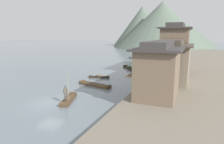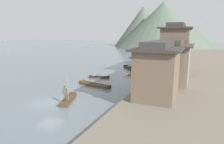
{
  "view_description": "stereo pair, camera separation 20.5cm",
  "coord_description": "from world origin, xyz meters",
  "px_view_note": "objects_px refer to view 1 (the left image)",
  "views": [
    {
      "loc": [
        14.61,
        -16.84,
        7.56
      ],
      "look_at": [
        3.31,
        10.26,
        1.98
      ],
      "focal_mm": 31.87,
      "sensor_mm": 36.0,
      "label": 1
    },
    {
      "loc": [
        14.8,
        -16.76,
        7.56
      ],
      "look_at": [
        3.31,
        10.26,
        1.98
      ],
      "focal_mm": 31.87,
      "sensor_mm": 36.0,
      "label": 2
    }
  ],
  "objects_px": {
    "boat_midriver_drifting": "(99,77)",
    "house_waterfront_narrow": "(177,47)",
    "boat_moored_second": "(95,85)",
    "house_waterfront_tall": "(174,49)",
    "house_waterfront_nearest": "(158,70)",
    "house_waterfront_second": "(171,61)",
    "boat_foreground_poled": "(69,100)",
    "boat_midriver_upstream": "(129,68)",
    "boat_moored_third": "(147,74)",
    "boatman_person": "(66,91)",
    "boat_moored_far": "(136,57)",
    "boat_moored_nearest": "(165,57)"
  },
  "relations": [
    {
      "from": "boat_moored_far",
      "to": "boat_midriver_upstream",
      "type": "bearing_deg",
      "value": -78.6
    },
    {
      "from": "boatman_person",
      "to": "house_waterfront_tall",
      "type": "height_order",
      "value": "house_waterfront_tall"
    },
    {
      "from": "boat_midriver_drifting",
      "to": "boat_moored_second",
      "type": "bearing_deg",
      "value": -70.52
    },
    {
      "from": "boat_moored_far",
      "to": "house_waterfront_narrow",
      "type": "bearing_deg",
      "value": -52.92
    },
    {
      "from": "boat_moored_third",
      "to": "boat_midriver_upstream",
      "type": "relative_size",
      "value": 0.83
    },
    {
      "from": "boat_moored_second",
      "to": "house_waterfront_second",
      "type": "distance_m",
      "value": 11.71
    },
    {
      "from": "boat_moored_third",
      "to": "boat_foreground_poled",
      "type": "bearing_deg",
      "value": -104.48
    },
    {
      "from": "boat_midriver_upstream",
      "to": "house_waterfront_second",
      "type": "distance_m",
      "value": 16.04
    },
    {
      "from": "boat_moored_third",
      "to": "house_waterfront_narrow",
      "type": "bearing_deg",
      "value": 54.37
    },
    {
      "from": "house_waterfront_nearest",
      "to": "house_waterfront_second",
      "type": "bearing_deg",
      "value": 86.71
    },
    {
      "from": "boat_moored_third",
      "to": "house_waterfront_tall",
      "type": "xyz_separation_m",
      "value": [
        4.83,
        -0.44,
        4.9
      ]
    },
    {
      "from": "boat_foreground_poled",
      "to": "house_waterfront_second",
      "type": "distance_m",
      "value": 15.6
    },
    {
      "from": "house_waterfront_nearest",
      "to": "boat_moored_far",
      "type": "bearing_deg",
      "value": 109.0
    },
    {
      "from": "house_waterfront_second",
      "to": "house_waterfront_nearest",
      "type": "bearing_deg",
      "value": -93.29
    },
    {
      "from": "house_waterfront_nearest",
      "to": "house_waterfront_narrow",
      "type": "distance_m",
      "value": 21.72
    },
    {
      "from": "house_waterfront_nearest",
      "to": "house_waterfront_second",
      "type": "xyz_separation_m",
      "value": [
        0.46,
        7.99,
        -0.01
      ]
    },
    {
      "from": "boat_foreground_poled",
      "to": "boat_moored_third",
      "type": "bearing_deg",
      "value": 75.52
    },
    {
      "from": "boat_midriver_upstream",
      "to": "boat_midriver_drifting",
      "type": "bearing_deg",
      "value": -100.14
    },
    {
      "from": "boat_moored_nearest",
      "to": "house_waterfront_narrow",
      "type": "bearing_deg",
      "value": -77.24
    },
    {
      "from": "boat_midriver_upstream",
      "to": "house_waterfront_narrow",
      "type": "distance_m",
      "value": 11.0
    },
    {
      "from": "boat_moored_far",
      "to": "boat_midriver_upstream",
      "type": "xyz_separation_m",
      "value": [
        4.04,
        -20.03,
        0.03
      ]
    },
    {
      "from": "house_waterfront_tall",
      "to": "house_waterfront_narrow",
      "type": "height_order",
      "value": "same"
    },
    {
      "from": "boat_midriver_drifting",
      "to": "house_waterfront_narrow",
      "type": "distance_m",
      "value": 18.0
    },
    {
      "from": "boat_moored_nearest",
      "to": "boat_midriver_drifting",
      "type": "relative_size",
      "value": 1.11
    },
    {
      "from": "boat_moored_second",
      "to": "house_waterfront_tall",
      "type": "bearing_deg",
      "value": 47.75
    },
    {
      "from": "boat_moored_second",
      "to": "boat_moored_third",
      "type": "bearing_deg",
      "value": 65.57
    },
    {
      "from": "boat_moored_nearest",
      "to": "boat_midriver_upstream",
      "type": "xyz_separation_m",
      "value": [
        -4.49,
        -25.04,
        0.11
      ]
    },
    {
      "from": "boat_moored_nearest",
      "to": "boat_moored_second",
      "type": "distance_m",
      "value": 41.53
    },
    {
      "from": "boatman_person",
      "to": "house_waterfront_second",
      "type": "distance_m",
      "value": 15.89
    },
    {
      "from": "boatman_person",
      "to": "boat_moored_third",
      "type": "height_order",
      "value": "boatman_person"
    },
    {
      "from": "boat_midriver_drifting",
      "to": "house_waterfront_nearest",
      "type": "distance_m",
      "value": 15.09
    },
    {
      "from": "boat_moored_third",
      "to": "house_waterfront_nearest",
      "type": "bearing_deg",
      "value": -73.17
    },
    {
      "from": "boatman_person",
      "to": "house_waterfront_nearest",
      "type": "height_order",
      "value": "house_waterfront_nearest"
    },
    {
      "from": "boat_foreground_poled",
      "to": "boat_moored_far",
      "type": "distance_m",
      "value": 43.69
    },
    {
      "from": "house_waterfront_nearest",
      "to": "house_waterfront_tall",
      "type": "height_order",
      "value": "house_waterfront_tall"
    },
    {
      "from": "boatman_person",
      "to": "house_waterfront_second",
      "type": "xyz_separation_m",
      "value": [
        9.53,
        12.52,
        2.23
      ]
    },
    {
      "from": "boat_moored_nearest",
      "to": "boat_midriver_drifting",
      "type": "height_order",
      "value": "boat_midriver_drifting"
    },
    {
      "from": "boat_moored_third",
      "to": "house_waterfront_second",
      "type": "xyz_separation_m",
      "value": [
        5.06,
        -7.2,
        3.58
      ]
    },
    {
      "from": "boat_moored_third",
      "to": "boat_midriver_upstream",
      "type": "xyz_separation_m",
      "value": [
        -5.12,
        4.71,
        0.15
      ]
    },
    {
      "from": "house_waterfront_second",
      "to": "boat_moored_nearest",
      "type": "bearing_deg",
      "value": 98.74
    },
    {
      "from": "boat_moored_third",
      "to": "boat_moored_far",
      "type": "xyz_separation_m",
      "value": [
        -9.15,
        24.74,
        0.12
      ]
    },
    {
      "from": "boatman_person",
      "to": "boat_moored_far",
      "type": "height_order",
      "value": "boatman_person"
    },
    {
      "from": "boat_midriver_drifting",
      "to": "house_waterfront_second",
      "type": "relative_size",
      "value": 0.46
    },
    {
      "from": "boat_moored_third",
      "to": "house_waterfront_tall",
      "type": "bearing_deg",
      "value": -5.19
    },
    {
      "from": "boat_moored_second",
      "to": "house_waterfront_tall",
      "type": "xyz_separation_m",
      "value": [
        10.07,
        11.09,
        4.86
      ]
    },
    {
      "from": "boat_moored_second",
      "to": "house_waterfront_tall",
      "type": "relative_size",
      "value": 0.64
    },
    {
      "from": "boat_moored_far",
      "to": "house_waterfront_nearest",
      "type": "height_order",
      "value": "house_waterfront_nearest"
    },
    {
      "from": "boat_midriver_upstream",
      "to": "house_waterfront_second",
      "type": "height_order",
      "value": "house_waterfront_second"
    },
    {
      "from": "boat_foreground_poled",
      "to": "boat_midriver_drifting",
      "type": "bearing_deg",
      "value": 100.24
    },
    {
      "from": "house_waterfront_second",
      "to": "boat_foreground_poled",
      "type": "bearing_deg",
      "value": -130.62
    }
  ]
}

